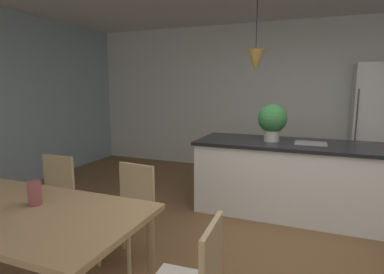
% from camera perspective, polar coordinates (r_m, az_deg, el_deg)
% --- Properties ---
extents(ground_plane, '(10.00, 8.40, 0.04)m').
position_cam_1_polar(ground_plane, '(3.11, 14.40, -22.05)').
color(ground_plane, brown).
extents(wall_back_kitchen, '(10.00, 0.12, 2.70)m').
position_cam_1_polar(wall_back_kitchen, '(5.92, 19.09, 6.57)').
color(wall_back_kitchen, silver).
rests_on(wall_back_kitchen, ground_plane).
extents(dining_table, '(2.05, 0.92, 0.75)m').
position_cam_1_polar(dining_table, '(2.62, -30.82, -12.06)').
color(dining_table, tan).
rests_on(dining_table, ground_plane).
extents(chair_far_right, '(0.44, 0.44, 0.87)m').
position_cam_1_polar(chair_far_right, '(2.96, -11.47, -12.84)').
color(chair_far_right, tan).
rests_on(chair_far_right, ground_plane).
extents(chair_far_left, '(0.41, 0.41, 0.87)m').
position_cam_1_polar(chair_far_left, '(3.53, -24.38, -9.83)').
color(chair_far_left, tan).
rests_on(chair_far_left, ground_plane).
extents(kitchen_island, '(2.21, 0.88, 0.91)m').
position_cam_1_polar(kitchen_island, '(4.09, 16.81, -6.98)').
color(kitchen_island, white).
rests_on(kitchen_island, ground_plane).
extents(refrigerator, '(0.67, 0.67, 1.92)m').
position_cam_1_polar(refrigerator, '(5.61, 30.28, 1.68)').
color(refrigerator, silver).
rests_on(refrigerator, ground_plane).
extents(pendant_over_island_main, '(0.22, 0.22, 0.95)m').
position_cam_1_polar(pendant_over_island_main, '(4.00, 11.49, 13.45)').
color(pendant_over_island_main, black).
extents(potted_plant_on_island, '(0.35, 0.35, 0.46)m').
position_cam_1_polar(potted_plant_on_island, '(3.98, 14.41, 2.99)').
color(potted_plant_on_island, beige).
rests_on(potted_plant_on_island, kitchen_island).
extents(vase_on_dining_table, '(0.09, 0.09, 0.17)m').
position_cam_1_polar(vase_on_dining_table, '(2.50, -26.70, -9.12)').
color(vase_on_dining_table, '#994C51').
rests_on(vase_on_dining_table, dining_table).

